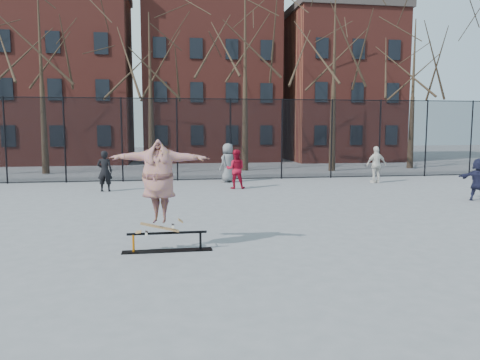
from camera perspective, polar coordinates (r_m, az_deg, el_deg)
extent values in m
plane|color=slate|center=(10.36, 2.08, -8.22)|extent=(100.00, 100.00, 0.00)
cube|color=black|center=(10.19, -8.83, -8.52)|extent=(1.90, 0.29, 0.01)
cylinder|color=orange|center=(10.16, -12.86, -7.54)|extent=(0.05, 0.05, 0.39)
cylinder|color=black|center=(10.16, -4.84, -7.40)|extent=(0.05, 0.05, 0.39)
cylinder|color=black|center=(10.09, -8.87, -6.41)|extent=(1.68, 0.05, 0.05)
imported|color=#59388C|center=(9.92, -9.87, -0.75)|extent=(2.22, 1.04, 1.75)
imported|color=black|center=(19.75, -16.16, 1.05)|extent=(0.65, 0.46, 1.66)
imported|color=maroon|center=(19.83, -0.53, 1.33)|extent=(0.90, 0.75, 1.66)
imported|color=silver|center=(22.72, 16.27, 1.81)|extent=(1.05, 0.53, 1.72)
imported|color=#1A1C35|center=(18.63, 27.06, 0.06)|extent=(1.25, 1.37, 1.52)
imported|color=slate|center=(22.08, -1.48, 2.11)|extent=(1.07, 1.01, 1.84)
cylinder|color=black|center=(23.97, -26.72, 4.35)|extent=(0.07, 0.07, 4.00)
cylinder|color=black|center=(23.31, -20.60, 4.58)|extent=(0.07, 0.07, 4.00)
cylinder|color=black|center=(22.93, -14.20, 4.78)|extent=(0.07, 0.07, 4.00)
cylinder|color=black|center=(22.84, -7.67, 4.91)|extent=(0.07, 0.07, 4.00)
cylinder|color=black|center=(23.05, -1.18, 4.98)|extent=(0.07, 0.07, 4.00)
cylinder|color=black|center=(23.55, 5.13, 4.99)|extent=(0.07, 0.07, 4.00)
cylinder|color=black|center=(24.31, 11.11, 4.95)|extent=(0.07, 0.07, 4.00)
cylinder|color=black|center=(25.32, 16.66, 4.85)|extent=(0.07, 0.07, 4.00)
cylinder|color=black|center=(26.54, 21.75, 4.73)|extent=(0.07, 0.07, 4.00)
cylinder|color=black|center=(27.96, 26.35, 4.59)|extent=(0.07, 0.07, 4.00)
cube|color=black|center=(22.92, -4.16, 4.96)|extent=(34.00, 0.01, 4.00)
cylinder|color=black|center=(22.95, -4.20, 9.86)|extent=(34.00, 0.04, 0.04)
cone|color=black|center=(28.40, -22.46, 5.42)|extent=(0.40, 0.40, 4.62)
cone|color=black|center=(26.35, -11.36, 5.73)|extent=(0.40, 0.40, 4.62)
cone|color=black|center=(27.98, 0.13, 5.90)|extent=(0.40, 0.40, 4.62)
cone|color=black|center=(28.14, 11.74, 5.77)|extent=(0.40, 0.40, 4.62)
cone|color=black|center=(31.65, 20.30, 5.58)|extent=(0.40, 0.40, 4.62)
cube|color=#5E241E|center=(36.67, -20.48, 11.43)|extent=(9.00, 7.00, 12.00)
cube|color=#5E241E|center=(36.20, -3.58, 12.69)|extent=(10.00, 7.00, 13.00)
cube|color=#5E241E|center=(38.37, 11.75, 10.72)|extent=(8.00, 7.00, 11.00)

